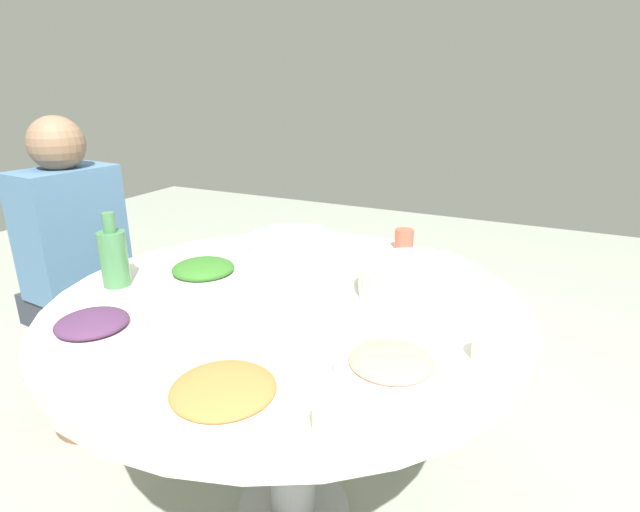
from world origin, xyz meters
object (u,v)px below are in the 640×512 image
(dish_tofu_braise, at_px, (224,393))
(tea_cup_near, at_px, (404,239))
(diner_left, at_px, (73,240))
(green_bottle, at_px, (114,257))
(dish_greens, at_px, (204,272))
(dish_eggplant, at_px, (93,326))
(tea_cup_side, at_px, (490,349))
(stool_for_diner_left, at_px, (95,369))
(soup_bowl, at_px, (293,244))
(round_dining_table, at_px, (290,339))
(rice_bowl, at_px, (417,280))
(dish_shrimp, at_px, (391,365))
(tea_cup_far, at_px, (334,418))

(dish_tofu_braise, bearing_deg, tea_cup_near, -92.04)
(dish_tofu_braise, relative_size, diner_left, 0.32)
(green_bottle, height_order, tea_cup_near, green_bottle)
(dish_greens, distance_m, tea_cup_near, 0.71)
(dish_tofu_braise, distance_m, dish_eggplant, 0.45)
(tea_cup_near, distance_m, diner_left, 1.21)
(dish_tofu_braise, bearing_deg, diner_left, -27.23)
(dish_tofu_braise, xyz_separation_m, tea_cup_near, (-0.04, -1.02, 0.02))
(dish_tofu_braise, bearing_deg, tea_cup_side, -138.68)
(dish_eggplant, distance_m, stool_for_diner_left, 0.97)
(dish_tofu_braise, height_order, dish_greens, dish_greens)
(dish_tofu_braise, distance_m, green_bottle, 0.70)
(stool_for_diner_left, bearing_deg, tea_cup_near, -157.66)
(soup_bowl, height_order, dish_tofu_braise, soup_bowl)
(dish_eggplant, distance_m, tea_cup_near, 1.04)
(soup_bowl, distance_m, dish_eggplant, 0.73)
(stool_for_diner_left, bearing_deg, dish_eggplant, 143.89)
(green_bottle, distance_m, tea_cup_near, 0.95)
(soup_bowl, relative_size, diner_left, 0.38)
(round_dining_table, relative_size, tea_cup_near, 18.25)
(dish_greens, height_order, stool_for_diner_left, dish_greens)
(stool_for_diner_left, bearing_deg, green_bottle, 153.97)
(rice_bowl, distance_m, stool_for_diner_left, 1.40)
(dish_tofu_braise, height_order, dish_shrimp, dish_tofu_braise)
(round_dining_table, distance_m, dish_tofu_braise, 0.50)
(dish_eggplant, distance_m, dish_greens, 0.39)
(soup_bowl, bearing_deg, stool_for_diner_left, 17.45)
(soup_bowl, relative_size, stool_for_diner_left, 0.63)
(dish_greens, xyz_separation_m, green_bottle, (0.20, 0.14, 0.06))
(stool_for_diner_left, distance_m, diner_left, 0.55)
(dish_greens, height_order, diner_left, diner_left)
(dish_greens, bearing_deg, tea_cup_near, -129.94)
(dish_eggplant, relative_size, tea_cup_near, 3.45)
(rice_bowl, relative_size, dish_tofu_braise, 1.29)
(stool_for_diner_left, bearing_deg, tea_cup_far, 157.29)
(dish_shrimp, distance_m, stool_for_diner_left, 1.47)
(dish_greens, bearing_deg, dish_tofu_braise, 131.42)
(dish_greens, xyz_separation_m, stool_for_diner_left, (0.66, -0.08, -0.56))
(soup_bowl, height_order, green_bottle, green_bottle)
(rice_bowl, height_order, green_bottle, green_bottle)
(rice_bowl, xyz_separation_m, dish_shrimp, (-0.06, 0.40, -0.03))
(dish_greens, bearing_deg, soup_bowl, -110.37)
(soup_bowl, bearing_deg, tea_cup_side, 148.65)
(round_dining_table, relative_size, tea_cup_far, 17.65)
(tea_cup_far, bearing_deg, round_dining_table, -53.18)
(dish_tofu_braise, bearing_deg, tea_cup_far, -176.43)
(round_dining_table, distance_m, diner_left, 0.97)
(dish_greens, relative_size, tea_cup_side, 3.20)
(green_bottle, bearing_deg, dish_shrimp, 173.38)
(dish_eggplant, xyz_separation_m, dish_shrimp, (-0.68, -0.14, 0.00))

